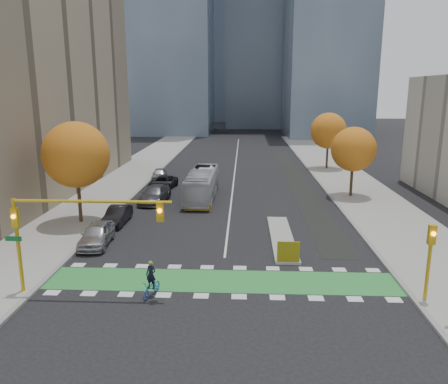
# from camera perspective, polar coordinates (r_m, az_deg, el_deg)

# --- Properties ---
(ground) EXTENTS (300.00, 300.00, 0.00)m
(ground) POSITION_cam_1_polar(r_m,az_deg,el_deg) (23.92, -0.47, -13.03)
(ground) COLOR black
(ground) RESTS_ON ground
(sidewalk_west) EXTENTS (7.00, 120.00, 0.15)m
(sidewalk_west) POSITION_cam_1_polar(r_m,az_deg,el_deg) (45.18, -16.41, -0.80)
(sidewalk_west) COLOR gray
(sidewalk_west) RESTS_ON ground
(sidewalk_east) EXTENTS (7.00, 120.00, 0.15)m
(sidewalk_east) POSITION_cam_1_polar(r_m,az_deg,el_deg) (44.48, 18.63, -1.18)
(sidewalk_east) COLOR gray
(sidewalk_east) RESTS_ON ground
(curb_west) EXTENTS (0.30, 120.00, 0.16)m
(curb_west) POSITION_cam_1_polar(r_m,az_deg,el_deg) (44.17, -12.11, -0.87)
(curb_west) COLOR gray
(curb_west) RESTS_ON ground
(curb_east) EXTENTS (0.30, 120.00, 0.16)m
(curb_east) POSITION_cam_1_polar(r_m,az_deg,el_deg) (43.64, 14.21, -1.15)
(curb_east) COLOR gray
(curb_east) RESTS_ON ground
(bike_crossing) EXTENTS (20.00, 3.00, 0.01)m
(bike_crossing) POSITION_cam_1_polar(r_m,az_deg,el_deg) (25.27, -0.28, -11.52)
(bike_crossing) COLOR #2D8A3B
(bike_crossing) RESTS_ON ground
(centre_line) EXTENTS (0.15, 70.00, 0.01)m
(centre_line) POSITION_cam_1_polar(r_m,az_deg,el_deg) (62.34, 1.50, 3.41)
(centre_line) COLOR silver
(centre_line) RESTS_ON ground
(bike_lane_paint) EXTENTS (2.50, 50.00, 0.01)m
(bike_lane_paint) POSITION_cam_1_polar(r_m,az_deg,el_deg) (52.88, 9.44, 1.47)
(bike_lane_paint) COLOR black
(bike_lane_paint) RESTS_ON ground
(median_island) EXTENTS (1.60, 10.00, 0.16)m
(median_island) POSITION_cam_1_polar(r_m,az_deg,el_deg) (32.31, 7.54, -5.88)
(median_island) COLOR gray
(median_island) RESTS_ON ground
(hazard_board) EXTENTS (1.40, 0.12, 1.30)m
(hazard_board) POSITION_cam_1_polar(r_m,az_deg,el_deg) (27.57, 8.42, -7.72)
(hazard_board) COLOR yellow
(hazard_board) RESTS_ON median_island
(tower_ne) EXTENTS (18.00, 24.00, 60.00)m
(tower_ne) POSITION_cam_1_polar(r_m,az_deg,el_deg) (109.82, 13.54, 23.02)
(tower_ne) COLOR #47566B
(tower_ne) RESTS_ON ground
(tower_far) EXTENTS (26.00, 26.00, 80.00)m
(tower_far) POSITION_cam_1_polar(r_m,az_deg,el_deg) (164.17, 0.84, 23.49)
(tower_far) COLOR #47566B
(tower_far) RESTS_ON ground
(tree_west) EXTENTS (5.20, 5.20, 8.22)m
(tree_west) POSITION_cam_1_polar(r_m,az_deg,el_deg) (36.27, -18.77, 4.63)
(tree_west) COLOR #332114
(tree_west) RESTS_ON ground
(tree_east_near) EXTENTS (4.40, 4.40, 7.08)m
(tree_east_near) POSITION_cam_1_polar(r_m,az_deg,el_deg) (45.12, 16.56, 5.37)
(tree_east_near) COLOR #332114
(tree_east_near) RESTS_ON ground
(tree_east_far) EXTENTS (4.80, 4.80, 7.65)m
(tree_east_far) POSITION_cam_1_polar(r_m,az_deg,el_deg) (60.73, 13.48, 7.78)
(tree_east_far) COLOR #332114
(tree_east_far) RESTS_ON ground
(traffic_signal_west) EXTENTS (8.53, 0.56, 5.20)m
(traffic_signal_west) POSITION_cam_1_polar(r_m,az_deg,el_deg) (23.72, -20.09, -3.63)
(traffic_signal_west) COLOR #BF9914
(traffic_signal_west) RESTS_ON ground
(traffic_signal_east) EXTENTS (0.35, 0.43, 4.10)m
(traffic_signal_east) POSITION_cam_1_polar(r_m,az_deg,el_deg) (24.21, 25.32, -7.02)
(traffic_signal_east) COLOR #BF9914
(traffic_signal_east) RESTS_ON ground
(cyclist) EXTENTS (1.07, 1.80, 1.96)m
(cyclist) POSITION_cam_1_polar(r_m,az_deg,el_deg) (23.64, -9.46, -11.80)
(cyclist) COLOR #22499D
(cyclist) RESTS_ON ground
(bus) EXTENTS (2.71, 10.64, 2.95)m
(bus) POSITION_cam_1_polar(r_m,az_deg,el_deg) (43.33, -2.89, 1.04)
(bus) COLOR #B5BABD
(bus) RESTS_ON ground
(parked_car_a) EXTENTS (2.16, 4.71, 1.57)m
(parked_car_a) POSITION_cam_1_polar(r_m,az_deg,el_deg) (31.72, -16.29, -5.34)
(parked_car_a) COLOR #A6A6AB
(parked_car_a) RESTS_ON ground
(parked_car_b) EXTENTS (1.52, 4.24, 1.39)m
(parked_car_b) POSITION_cam_1_polar(r_m,az_deg,el_deg) (36.38, -13.74, -2.95)
(parked_car_b) COLOR black
(parked_car_b) RESTS_ON ground
(parked_car_c) EXTENTS (2.78, 5.60, 1.57)m
(parked_car_c) POSITION_cam_1_polar(r_m,az_deg,el_deg) (42.52, -9.05, -0.30)
(parked_car_c) COLOR #535358
(parked_car_c) RESTS_ON ground
(parked_car_d) EXTENTS (2.91, 5.19, 1.37)m
(parked_car_d) POSITION_cam_1_polar(r_m,az_deg,el_deg) (48.16, -7.99, 1.20)
(parked_car_d) COLOR black
(parked_car_d) RESTS_ON ground
(parked_car_e) EXTENTS (1.95, 4.16, 1.38)m
(parked_car_e) POSITION_cam_1_polar(r_m,az_deg,el_deg) (53.22, -8.45, 2.33)
(parked_car_e) COLOR #A5A4AA
(parked_car_e) RESTS_ON ground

